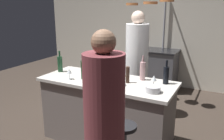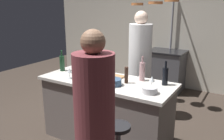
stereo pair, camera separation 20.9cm
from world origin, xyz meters
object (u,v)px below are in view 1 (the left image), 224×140
Objects in this scene: wine_bottle_green at (60,64)px; wine_glass_near_left_guest at (69,72)px; wine_glass_by_chef at (154,79)px; cutting_board at (112,76)px; wine_bottle_white at (96,72)px; pepper_mill at (128,75)px; mixing_bowl_steel at (153,89)px; guest_right at (104,132)px; chef at (137,69)px; wine_bottle_dark at (166,75)px; wine_bottle_red at (84,69)px; stove_range at (159,69)px; mixing_bowl_wooden at (94,71)px; wine_bottle_rose at (143,71)px; mixing_bowl_blue at (115,82)px.

wine_bottle_green reaches higher than wine_glass_near_left_guest.
wine_glass_near_left_guest is 1.00× the size of wine_glass_by_chef.
wine_bottle_white is (-0.11, -0.24, 0.11)m from cutting_board.
pepper_mill is 1.21× the size of mixing_bowl_steel.
guest_right reaches higher than wine_bottle_green.
chef is 5.53× the size of cutting_board.
wine_bottle_dark is 0.21m from wine_glass_by_chef.
wine_bottle_red reaches higher than cutting_board.
stove_range is at bearing 87.52° from wine_bottle_white.
wine_bottle_red reaches higher than stove_range.
guest_right reaches higher than wine_glass_near_left_guest.
mixing_bowl_wooden is at bearing 125.38° from guest_right.
wine_bottle_dark is 1.76× the size of mixing_bowl_steel.
wine_bottle_rose is (0.71, 0.32, -0.00)m from wine_bottle_red.
wine_bottle_rose reaches higher than wine_bottle_green.
pepper_mill is (-0.22, 1.01, 0.23)m from guest_right.
wine_bottle_green is at bearing 179.05° from pepper_mill.
mixing_bowl_blue is (-0.54, -0.34, -0.08)m from wine_bottle_dark.
guest_right is at bearing -96.83° from wine_glass_by_chef.
wine_bottle_dark is at bearing 63.24° from wine_glass_by_chef.
guest_right reaches higher than wine_bottle_dark.
wine_bottle_red is at bearing -14.90° from wine_bottle_green.
wine_bottle_rose is 0.61m from wine_bottle_white.
wine_bottle_green is at bearing -172.64° from cutting_board.
wine_bottle_dark is at bearing 79.75° from guest_right.
wine_bottle_white is at bearing 0.02° from wine_bottle_red.
chef is at bearing 122.06° from wine_glass_by_chef.
guest_right is 5.15× the size of wine_bottle_rose.
pepper_mill is 0.69× the size of wine_bottle_dark.
wine_glass_by_chef is at bearing 6.86° from wine_bottle_red.
pepper_mill is 0.78m from wine_glass_near_left_guest.
stove_range is 2.42m from wine_bottle_dark.
wine_bottle_dark is at bearing 4.95° from cutting_board.
chef reaches higher than wine_bottle_rose.
cutting_board is 2.19× the size of wine_glass_near_left_guest.
wine_bottle_green is 1.23m from wine_bottle_rose.
mixing_bowl_blue is (-0.32, 0.85, 0.16)m from guest_right.
pepper_mill is 1.05× the size of mixing_bowl_blue.
wine_bottle_dark is 1.75× the size of mixing_bowl_wooden.
wine_bottle_red reaches higher than wine_glass_by_chef.
wine_bottle_dark is at bearing -2.70° from wine_bottle_rose.
chef is 1.13m from wine_bottle_red.
wine_glass_near_left_guest is at bearing -163.24° from wine_bottle_white.
wine_glass_by_chef is 0.73× the size of mixing_bowl_blue.
chef is at bearing 103.60° from guest_right.
wine_bottle_green is 1.50m from mixing_bowl_steel.
cutting_board is 1.05× the size of wine_bottle_dark.
wine_bottle_rose is at bearing 58.04° from pepper_mill.
stove_range is 2.34m from wine_bottle_rose.
pepper_mill is at bearing -23.11° from cutting_board.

